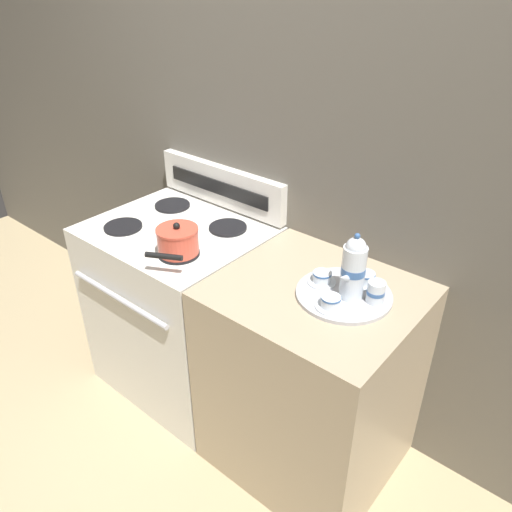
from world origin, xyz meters
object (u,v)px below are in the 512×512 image
serving_tray (344,294)px  creamer_jug (376,292)px  teacup_left (322,278)px  stove (183,308)px  teacup_front (365,278)px  teapot (353,268)px  saucepan (178,241)px  teacup_right (331,302)px

serving_tray → creamer_jug: creamer_jug is taller
teacup_left → creamer_jug: 0.21m
stove → serving_tray: 0.97m
stove → creamer_jug: 1.09m
teacup_left → teacup_front: size_ratio=1.00×
creamer_jug → teapot: bearing=-161.2°
stove → saucepan: saucepan is taller
teacup_left → creamer_jug: creamer_jug is taller
creamer_jug → teacup_front: bearing=135.9°
teapot → stove: bearing=-178.3°
teacup_left → creamer_jug: (0.21, 0.02, 0.02)m
teacup_front → stove: bearing=-171.4°
serving_tray → creamer_jug: bearing=11.5°
stove → serving_tray: bearing=2.1°
saucepan → teacup_right: size_ratio=2.53×
serving_tray → teacup_left: size_ratio=3.28×
stove → saucepan: size_ratio=3.39×
saucepan → creamer_jug: bearing=14.7°
saucepan → creamer_jug: (0.78, 0.20, -0.01)m
teapot → creamer_jug: 0.12m
serving_tray → teacup_front: (0.03, 0.10, 0.03)m
teapot → saucepan: bearing=-165.8°
saucepan → serving_tray: size_ratio=0.77×
saucepan → serving_tray: bearing=15.2°
serving_tray → creamer_jug: (0.11, 0.02, 0.05)m
teacup_left → serving_tray: bearing=-2.3°
teapot → teacup_left: (-0.13, 0.01, -0.10)m
serving_tray → creamer_jug: 0.12m
serving_tray → teacup_front: bearing=75.3°
teacup_right → creamer_jug: bearing=51.8°
teacup_front → teacup_left: bearing=-141.8°
saucepan → teacup_front: (0.70, 0.28, -0.03)m
teacup_left → saucepan: bearing=-161.9°
serving_tray → teacup_right: bearing=-85.2°
teacup_left → teacup_right: (0.11, -0.11, 0.00)m
stove → saucepan: 0.56m
teacup_right → teacup_front: (0.02, 0.21, 0.00)m
stove → teacup_front: 1.01m
stove → teacup_right: teacup_right is taller
serving_tray → teapot: (0.03, -0.01, 0.13)m
serving_tray → teacup_right: 0.11m
teacup_left → teacup_right: bearing=-45.6°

